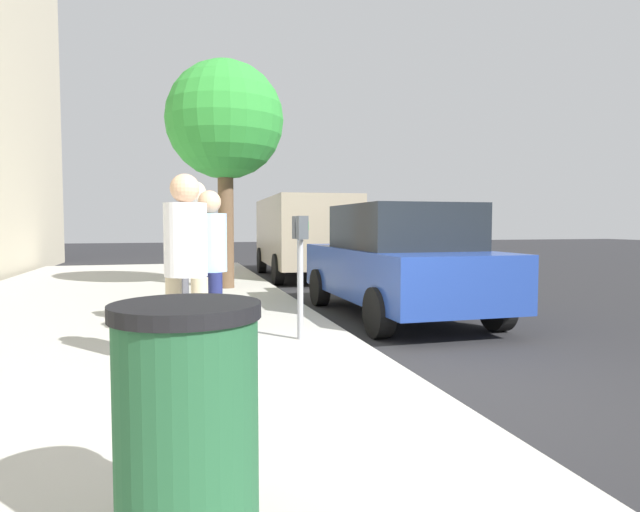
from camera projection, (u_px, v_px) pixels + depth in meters
name	position (u px, v px, depth m)	size (l,w,h in m)	color
ground_plane	(407.00, 385.00, 4.87)	(80.00, 80.00, 0.00)	#232326
sidewalk_slab	(46.00, 406.00, 4.08)	(28.00, 6.00, 0.15)	#A8A59E
parking_meter	(300.00, 251.00, 6.06)	(0.36, 0.12, 1.41)	gray
pedestrian_at_meter	(210.00, 255.00, 5.83)	(0.51, 0.37, 1.68)	#191E4C
pedestrian_bystander	(186.00, 254.00, 4.85)	(0.46, 0.39, 1.77)	tan
parking_officer	(195.00, 241.00, 6.62)	(0.40, 0.48, 1.85)	#47474C
parked_sedan_near	(398.00, 261.00, 8.38)	(4.41, 1.99, 1.77)	navy
parked_van_far	(303.00, 232.00, 14.66)	(5.27, 2.27, 2.18)	gray
street_tree	(225.00, 122.00, 10.88)	(2.39, 2.39, 4.64)	brown
trash_bin	(187.00, 429.00, 2.11)	(0.59, 0.59, 1.01)	#1E4C2D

